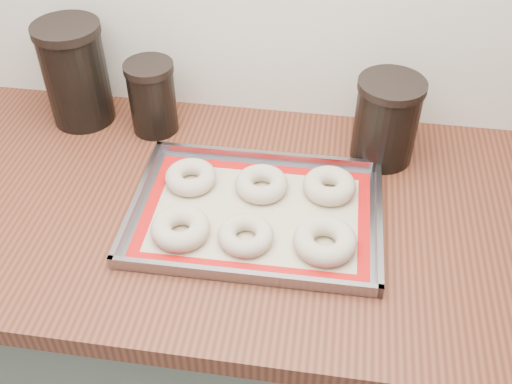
% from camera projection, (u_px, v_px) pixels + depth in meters
% --- Properties ---
extents(cabinet, '(3.00, 0.65, 0.86)m').
position_uv_depth(cabinet, '(199.00, 340.00, 1.47)').
color(cabinet, '#586358').
rests_on(cabinet, floor).
extents(countertop, '(3.06, 0.68, 0.04)m').
position_uv_depth(countertop, '(185.00, 206.00, 1.17)').
color(countertop, brown).
rests_on(countertop, cabinet).
extents(baking_tray, '(0.46, 0.34, 0.03)m').
position_uv_depth(baking_tray, '(256.00, 213.00, 1.11)').
color(baking_tray, gray).
rests_on(baking_tray, countertop).
extents(baking_mat, '(0.42, 0.30, 0.00)m').
position_uv_depth(baking_mat, '(256.00, 214.00, 1.11)').
color(baking_mat, '#C6B793').
rests_on(baking_mat, baking_tray).
extents(bagel_front_left, '(0.13, 0.13, 0.04)m').
position_uv_depth(bagel_front_left, '(180.00, 228.00, 1.06)').
color(bagel_front_left, beige).
rests_on(bagel_front_left, baking_mat).
extents(bagel_front_mid, '(0.10, 0.10, 0.03)m').
position_uv_depth(bagel_front_mid, '(246.00, 235.00, 1.05)').
color(bagel_front_mid, beige).
rests_on(bagel_front_mid, baking_mat).
extents(bagel_front_right, '(0.11, 0.11, 0.04)m').
position_uv_depth(bagel_front_right, '(325.00, 241.00, 1.04)').
color(bagel_front_right, beige).
rests_on(bagel_front_right, baking_mat).
extents(bagel_back_left, '(0.13, 0.13, 0.03)m').
position_uv_depth(bagel_back_left, '(191.00, 177.00, 1.17)').
color(bagel_back_left, beige).
rests_on(bagel_back_left, baking_mat).
extents(bagel_back_mid, '(0.11, 0.11, 0.03)m').
position_uv_depth(bagel_back_mid, '(262.00, 184.00, 1.15)').
color(bagel_back_mid, beige).
rests_on(bagel_back_mid, baking_mat).
extents(bagel_back_right, '(0.11, 0.11, 0.04)m').
position_uv_depth(bagel_back_right, '(329.00, 186.00, 1.14)').
color(bagel_back_right, beige).
rests_on(bagel_back_right, baking_mat).
extents(canister_left, '(0.14, 0.14, 0.23)m').
position_uv_depth(canister_left, '(76.00, 73.00, 1.28)').
color(canister_left, black).
rests_on(canister_left, countertop).
extents(canister_mid, '(0.10, 0.10, 0.16)m').
position_uv_depth(canister_mid, '(152.00, 97.00, 1.27)').
color(canister_mid, black).
rests_on(canister_mid, countertop).
extents(canister_right, '(0.13, 0.13, 0.18)m').
position_uv_depth(canister_right, '(386.00, 120.00, 1.19)').
color(canister_right, black).
rests_on(canister_right, countertop).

